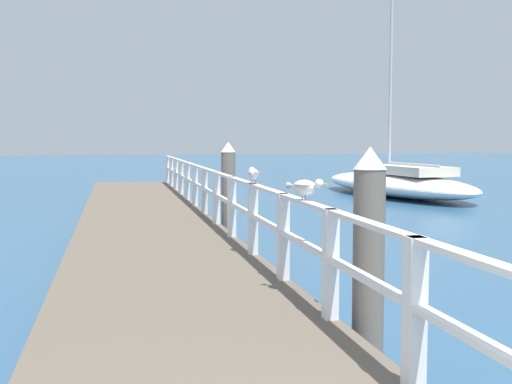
{
  "coord_description": "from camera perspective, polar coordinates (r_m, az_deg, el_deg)",
  "views": [
    {
      "loc": [
        -0.59,
        -1.21,
        2.03
      ],
      "look_at": [
        1.97,
        10.48,
        1.04
      ],
      "focal_mm": 45.24,
      "sensor_mm": 36.0,
      "label": 1
    }
  ],
  "objects": [
    {
      "name": "seagull_foreground",
      "position": [
        6.26,
        4.39,
        0.48
      ],
      "size": [
        0.31,
        0.41,
        0.21
      ],
      "rotation": [
        0.0,
        0.0,
        3.76
      ],
      "color": "white",
      "rests_on": "pier_railing"
    },
    {
      "name": "boat_1",
      "position": [
        23.3,
        12.31,
        0.81
      ],
      "size": [
        3.77,
        9.02,
        10.77
      ],
      "rotation": [
        0.0,
        0.0,
        0.12
      ],
      "color": "white",
      "rests_on": "ground_plane"
    },
    {
      "name": "dock_piling_near",
      "position": [
        5.8,
        9.93,
        -5.65
      ],
      "size": [
        0.29,
        0.29,
        1.96
      ],
      "color": "#6B6056",
      "rests_on": "ground_plane"
    },
    {
      "name": "pier_deck",
      "position": [
        12.52,
        -9.54,
        -3.55
      ],
      "size": [
        2.57,
        22.32,
        0.48
      ],
      "primitive_type": "cube",
      "color": "brown",
      "rests_on": "ground_plane"
    },
    {
      "name": "dock_piling_far",
      "position": [
        12.7,
        -2.46,
        0.05
      ],
      "size": [
        0.29,
        0.29,
        1.96
      ],
      "color": "#6B6056",
      "rests_on": "ground_plane"
    },
    {
      "name": "seagull_background",
      "position": [
        8.55,
        -0.22,
        1.64
      ],
      "size": [
        0.19,
        0.48,
        0.21
      ],
      "rotation": [
        0.0,
        0.0,
        6.2
      ],
      "color": "white",
      "rests_on": "pier_railing"
    },
    {
      "name": "pier_railing",
      "position": [
        12.54,
        -4.1,
        0.35
      ],
      "size": [
        0.12,
        20.84,
        0.96
      ],
      "color": "white",
      "rests_on": "pier_deck"
    }
  ]
}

